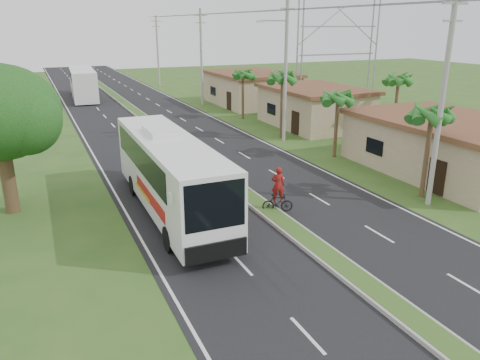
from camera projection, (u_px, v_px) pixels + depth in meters
name	position (u px, v px, depth m)	size (l,w,h in m)	color
ground	(315.00, 248.00, 20.30)	(180.00, 180.00, 0.00)	#2B521E
road_asphalt	(179.00, 145.00, 37.61)	(14.00, 160.00, 0.02)	black
median_strip	(179.00, 144.00, 37.58)	(1.20, 160.00, 0.18)	gray
lane_edge_left	(93.00, 154.00, 35.01)	(0.12, 160.00, 0.01)	silver
lane_edge_right	(254.00, 137.00, 40.21)	(0.12, 160.00, 0.01)	silver
shop_near	(449.00, 145.00, 30.36)	(8.60, 12.60, 3.52)	tan
shop_mid	(314.00, 106.00, 44.18)	(7.60, 10.60, 3.67)	tan
shop_far	(251.00, 88.00, 56.28)	(8.60, 11.60, 3.82)	tan
palm_verge_a	(432.00, 113.00, 24.89)	(2.40, 2.40, 5.45)	#473321
palm_verge_b	(338.00, 97.00, 32.95)	(2.40, 2.40, 5.05)	#473321
palm_verge_c	(283.00, 77.00, 38.54)	(2.40, 2.40, 5.85)	#473321
palm_verge_d	(243.00, 74.00, 46.70)	(2.40, 2.40, 5.25)	#473321
palm_behind_shop	(399.00, 79.00, 38.51)	(2.40, 2.40, 5.65)	#473321
utility_pole_a	(442.00, 99.00, 23.53)	(1.60, 0.28, 11.00)	gray
utility_pole_b	(285.00, 64.00, 37.18)	(3.20, 0.28, 12.00)	gray
utility_pole_c	(201.00, 56.00, 54.69)	(1.60, 0.28, 11.00)	gray
utility_pole_d	(158.00, 50.00, 72.08)	(1.60, 0.28, 10.50)	gray
billboard_lattice	(338.00, 47.00, 52.64)	(10.18, 1.18, 12.07)	gray
coach_bus_main	(169.00, 170.00, 23.46)	(2.90, 13.06, 4.21)	white
coach_bus_far	(83.00, 82.00, 60.64)	(3.60, 13.19, 3.80)	white
motorcyclist	(278.00, 195.00, 23.97)	(1.63, 1.01, 2.42)	black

